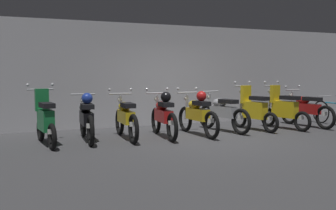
# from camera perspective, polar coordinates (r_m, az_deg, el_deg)

# --- Properties ---
(ground_plane) EXTENTS (80.00, 80.00, 0.00)m
(ground_plane) POSITION_cam_1_polar(r_m,az_deg,el_deg) (9.08, 5.61, -4.86)
(ground_plane) COLOR #424244
(back_wall) EXTENTS (16.00, 0.30, 2.89)m
(back_wall) POSITION_cam_1_polar(r_m,az_deg,el_deg) (11.41, -0.80, 4.43)
(back_wall) COLOR #ADADB2
(back_wall) RESTS_ON ground
(motorbike_slot_0) EXTENTS (0.59, 1.68, 1.29)m
(motorbike_slot_0) POSITION_cam_1_polar(r_m,az_deg,el_deg) (8.51, -17.61, -2.13)
(motorbike_slot_0) COLOR black
(motorbike_slot_0) RESTS_ON ground
(motorbike_slot_1) EXTENTS (0.56, 1.95, 1.08)m
(motorbike_slot_1) POSITION_cam_1_polar(r_m,az_deg,el_deg) (8.77, -11.92, -1.82)
(motorbike_slot_1) COLOR black
(motorbike_slot_1) RESTS_ON ground
(motorbike_slot_2) EXTENTS (0.59, 1.95, 1.15)m
(motorbike_slot_2) POSITION_cam_1_polar(r_m,az_deg,el_deg) (8.89, -6.23, -1.87)
(motorbike_slot_2) COLOR black
(motorbike_slot_2) RESTS_ON ground
(motorbike_slot_3) EXTENTS (0.59, 1.95, 1.15)m
(motorbike_slot_3) POSITION_cam_1_polar(r_m,az_deg,el_deg) (9.06, -0.68, -1.49)
(motorbike_slot_3) COLOR black
(motorbike_slot_3) RESTS_ON ground
(motorbike_slot_4) EXTENTS (0.59, 1.95, 1.15)m
(motorbike_slot_4) POSITION_cam_1_polar(r_m,az_deg,el_deg) (9.40, 4.34, -1.27)
(motorbike_slot_4) COLOR black
(motorbike_slot_4) RESTS_ON ground
(motorbike_slot_5) EXTENTS (0.61, 1.93, 1.03)m
(motorbike_slot_5) POSITION_cam_1_polar(r_m,az_deg,el_deg) (10.08, 8.04, -1.11)
(motorbike_slot_5) COLOR black
(motorbike_slot_5) RESTS_ON ground
(motorbike_slot_6) EXTENTS (0.58, 1.67, 1.29)m
(motorbike_slot_6) POSITION_cam_1_polar(r_m,az_deg,el_deg) (10.46, 12.46, -0.75)
(motorbike_slot_6) COLOR black
(motorbike_slot_6) RESTS_ON ground
(motorbike_slot_7) EXTENTS (0.58, 1.67, 1.29)m
(motorbike_slot_7) POSITION_cam_1_polar(r_m,az_deg,el_deg) (10.89, 16.63, -0.63)
(motorbike_slot_7) COLOR black
(motorbike_slot_7) RESTS_ON ground
(motorbike_slot_8) EXTENTS (0.59, 1.95, 1.15)m
(motorbike_slot_8) POSITION_cam_1_polar(r_m,az_deg,el_deg) (11.57, 19.63, -0.58)
(motorbike_slot_8) COLOR black
(motorbike_slot_8) RESTS_ON ground
(bicycle) EXTENTS (0.50, 1.73, 0.89)m
(bicycle) POSITION_cam_1_polar(r_m,az_deg,el_deg) (12.14, 23.27, -1.06)
(bicycle) COLOR black
(bicycle) RESTS_ON ground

